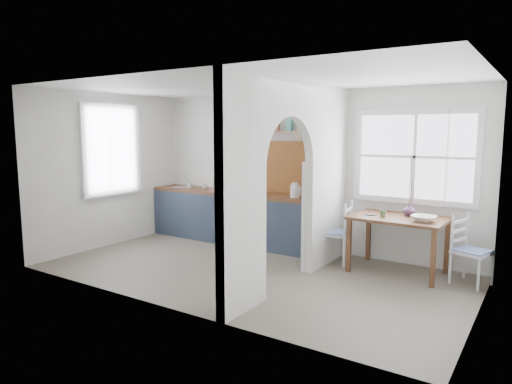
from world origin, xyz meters
The scene contains 26 objects.
floor centered at (0.00, 0.00, 0.00)m, with size 5.80×3.20×0.01m, color #6B6151.
ceiling centered at (0.00, 0.00, 2.60)m, with size 5.80×3.20×0.01m, color white.
walls centered at (0.00, 0.00, 1.30)m, with size 5.81×3.21×2.60m.
partition centered at (0.70, 0.06, 1.45)m, with size 0.12×3.20×2.60m.
kitchen_window centered at (-2.87, 0.00, 1.65)m, with size 0.10×1.16×1.50m, color white, non-canonical shape.
nook_window centered at (1.80, 1.56, 1.60)m, with size 1.76×0.10×1.30m, color white, non-canonical shape.
counter centered at (-1.13, 1.33, 0.46)m, with size 3.50×0.60×0.90m.
sink centered at (-2.43, 1.30, 0.89)m, with size 0.40×0.40×0.02m, color silver.
backsplash centered at (-0.20, 1.58, 1.35)m, with size 1.65×0.03×0.90m, color brown.
shelf centered at (-0.20, 1.49, 2.00)m, with size 1.75×0.20×0.21m.
pendant_lamp centered at (0.15, 1.15, 1.88)m, with size 0.26×0.26×0.16m, color beige.
utensil_rail centered at (0.61, 0.90, 1.45)m, with size 0.02×0.02×0.50m, color silver.
dining_table centered at (1.74, 1.11, 0.39)m, with size 1.26×0.84×0.79m, color brown, non-canonical shape.
chair_left centered at (0.80, 1.09, 0.47)m, with size 0.43×0.43×0.93m, color silver, non-canonical shape.
chair_right centered at (2.69, 1.12, 0.45)m, with size 0.41×0.41×0.89m, color silver, non-canonical shape.
kettle centered at (0.00, 1.30, 1.02)m, with size 0.20×0.16×0.24m, color silver, non-canonical shape.
mug_a centered at (-2.24, 1.29, 0.95)m, with size 0.10×0.10×0.09m, color white.
mug_b centered at (-1.86, 1.30, 0.94)m, with size 0.11×0.11×0.09m, color silver.
knife_block centered at (-1.54, 1.43, 1.00)m, with size 0.09×0.13×0.21m, color black.
jar centered at (-1.20, 1.35, 0.98)m, with size 0.10×0.10×0.16m, color gray.
towel_magenta centered at (0.58, 0.99, 0.28)m, with size 0.02×0.03×0.53m, color #A3114A.
towel_orange centered at (0.58, 0.95, 0.25)m, with size 0.02×0.03×0.56m, color #BB6706.
bowl centered at (2.09, 0.98, 0.83)m, with size 0.31×0.31×0.08m, color white.
table_cup centered at (1.54, 1.01, 0.83)m, with size 0.10×0.10×0.09m, color #5A7E53.
plate centered at (1.35, 1.06, 0.79)m, with size 0.16×0.16×0.01m, color #383535.
vase centered at (1.83, 1.28, 0.88)m, with size 0.17×0.17×0.18m, color #4F3054.
Camera 1 is at (3.46, -5.17, 1.98)m, focal length 32.00 mm.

